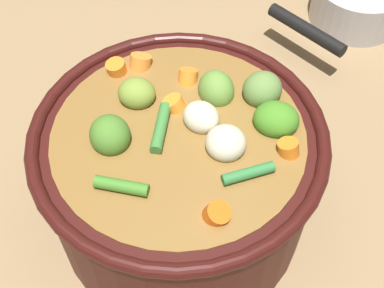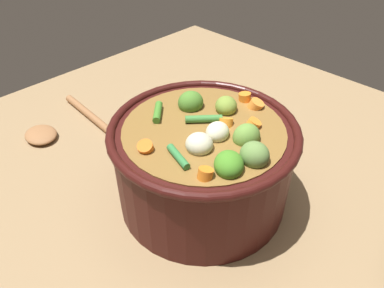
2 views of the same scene
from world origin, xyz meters
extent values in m
plane|color=#8C704C|center=(0.00, 0.00, 0.00)|extent=(1.10, 1.10, 0.00)
cylinder|color=#38110F|center=(0.00, 0.00, 0.07)|extent=(0.26, 0.26, 0.14)
torus|color=#38110F|center=(0.00, 0.00, 0.14)|extent=(0.28, 0.28, 0.01)
cylinder|color=brown|center=(0.00, 0.00, 0.07)|extent=(0.23, 0.23, 0.13)
ellipsoid|color=#618641|center=(0.09, -0.01, 0.15)|extent=(0.04, 0.04, 0.03)
ellipsoid|color=olive|center=(0.06, 0.02, 0.14)|extent=(0.04, 0.05, 0.04)
ellipsoid|color=olive|center=(-0.01, 0.06, 0.15)|extent=(0.05, 0.05, 0.03)
ellipsoid|color=#497D2B|center=(-0.05, 0.03, 0.14)|extent=(0.04, 0.05, 0.04)
ellipsoid|color=#458724|center=(0.08, -0.04, 0.14)|extent=(0.06, 0.06, 0.03)
cylinder|color=orange|center=(-0.02, -0.09, 0.14)|extent=(0.03, 0.03, 0.02)
cylinder|color=orange|center=(0.02, 0.10, 0.14)|extent=(0.03, 0.03, 0.02)
cylinder|color=orange|center=(0.02, 0.03, 0.14)|extent=(0.03, 0.03, 0.02)
cylinder|color=orange|center=(-0.01, 0.10, 0.14)|extent=(0.02, 0.02, 0.02)
cylinder|color=orange|center=(0.07, -0.07, 0.14)|extent=(0.02, 0.03, 0.02)
cylinder|color=orange|center=(0.05, 0.05, 0.14)|extent=(0.03, 0.03, 0.02)
ellipsoid|color=beige|center=(0.03, -0.04, 0.14)|extent=(0.05, 0.05, 0.03)
ellipsoid|color=beige|center=(0.03, 0.00, 0.14)|extent=(0.04, 0.04, 0.03)
cylinder|color=#417F29|center=(-0.07, -0.02, 0.14)|extent=(0.04, 0.04, 0.01)
cylinder|color=#327A3C|center=(0.02, -0.07, 0.14)|extent=(0.05, 0.02, 0.01)
cylinder|color=#3B7D36|center=(-0.01, 0.01, 0.14)|extent=(0.04, 0.05, 0.01)
ellipsoid|color=#94623C|center=(-0.34, -0.11, 0.01)|extent=(0.07, 0.06, 0.02)
cylinder|color=#94623C|center=(-0.33, 0.00, 0.01)|extent=(0.19, 0.03, 0.02)
camera|label=1|loc=(-0.15, -0.25, 0.50)|focal=48.00mm
camera|label=2|loc=(0.28, -0.31, 0.44)|focal=34.22mm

